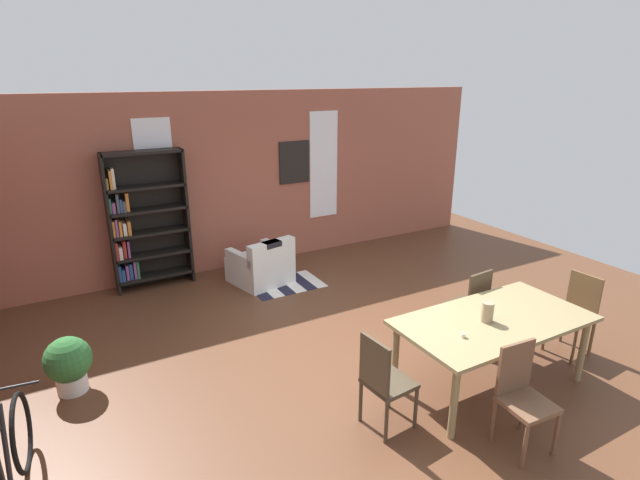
{
  "coord_description": "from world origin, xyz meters",
  "views": [
    {
      "loc": [
        -2.83,
        -4.05,
        3.13
      ],
      "look_at": [
        0.06,
        1.17,
        1.11
      ],
      "focal_mm": 27.54,
      "sensor_mm": 36.0,
      "label": 1
    }
  ],
  "objects": [
    {
      "name": "framed_picture",
      "position": [
        0.86,
        3.53,
        1.69
      ],
      "size": [
        0.56,
        0.03,
        0.72
      ],
      "primitive_type": "cube",
      "color": "black"
    },
    {
      "name": "window_pane_0",
      "position": [
        -1.45,
        3.53,
        1.59
      ],
      "size": [
        0.55,
        0.02,
        1.88
      ],
      "primitive_type": "cube",
      "color": "white"
    },
    {
      "name": "vase_on_table",
      "position": [
        0.77,
        -1.01,
        0.88
      ],
      "size": [
        0.12,
        0.12,
        0.21
      ],
      "primitive_type": "cylinder",
      "color": "#998466",
      "rests_on": "dining_table"
    },
    {
      "name": "dining_chair_near_left",
      "position": [
        0.44,
        -1.76,
        0.51
      ],
      "size": [
        0.43,
        0.43,
        0.95
      ],
      "color": "brown",
      "rests_on": "ground"
    },
    {
      "name": "dining_chair_far_right",
      "position": [
        1.34,
        -0.26,
        0.51
      ],
      "size": [
        0.43,
        0.43,
        0.95
      ],
      "color": "#453726",
      "rests_on": "ground"
    },
    {
      "name": "ground_plane",
      "position": [
        0.0,
        0.0,
        0.0
      ],
      "size": [
        10.74,
        10.74,
        0.0
      ],
      "primitive_type": "plane",
      "color": "brown"
    },
    {
      "name": "striped_rug",
      "position": [
        0.12,
        2.38,
        0.0
      ],
      "size": [
        1.11,
        0.75,
        0.01
      ],
      "color": "#1E1E33",
      "rests_on": "ground"
    },
    {
      "name": "armchair_white",
      "position": [
        -0.16,
        2.65,
        0.28
      ],
      "size": [
        0.96,
        0.96,
        0.75
      ],
      "color": "white",
      "rests_on": "ground"
    },
    {
      "name": "dining_chair_head_right",
      "position": [
        2.26,
        -1.01,
        0.51
      ],
      "size": [
        0.42,
        0.42,
        0.95
      ],
      "color": "brown",
      "rests_on": "ground"
    },
    {
      "name": "back_wall_brick",
      "position": [
        0.0,
        3.6,
        1.44
      ],
      "size": [
        9.26,
        0.12,
        2.89
      ],
      "primitive_type": "cube",
      "color": "#A25744",
      "rests_on": "ground"
    },
    {
      "name": "window_pane_1",
      "position": [
        1.45,
        3.53,
        1.59
      ],
      "size": [
        0.55,
        0.02,
        1.88
      ],
      "primitive_type": "cube",
      "color": "white"
    },
    {
      "name": "dining_table",
      "position": [
        0.88,
        -1.01,
        0.7
      ],
      "size": [
        2.01,
        1.05,
        0.77
      ],
      "color": "#8E7E55",
      "rests_on": "ground"
    },
    {
      "name": "bookshelf_tall",
      "position": [
        -1.74,
        3.36,
        1.03
      ],
      "size": [
        1.14,
        0.3,
        2.09
      ],
      "color": "black",
      "rests_on": "ground"
    },
    {
      "name": "potted_plant_by_shelf",
      "position": [
        -2.97,
        0.99,
        0.33
      ],
      "size": [
        0.47,
        0.47,
        0.61
      ],
      "color": "silver",
      "rests_on": "ground"
    },
    {
      "name": "dining_chair_head_left",
      "position": [
        -0.49,
        -1.02,
        0.51
      ],
      "size": [
        0.44,
        0.44,
        0.95
      ],
      "color": "#443928",
      "rests_on": "ground"
    },
    {
      "name": "bicycle_second",
      "position": [
        -3.43,
        -0.46,
        0.34
      ],
      "size": [
        0.44,
        1.7,
        0.89
      ],
      "color": "black",
      "rests_on": "ground"
    },
    {
      "name": "tealight_candle_0",
      "position": [
        0.33,
        -1.13,
        0.8
      ],
      "size": [
        0.04,
        0.04,
        0.04
      ],
      "primitive_type": "cylinder",
      "color": "silver",
      "rests_on": "dining_table"
    }
  ]
}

